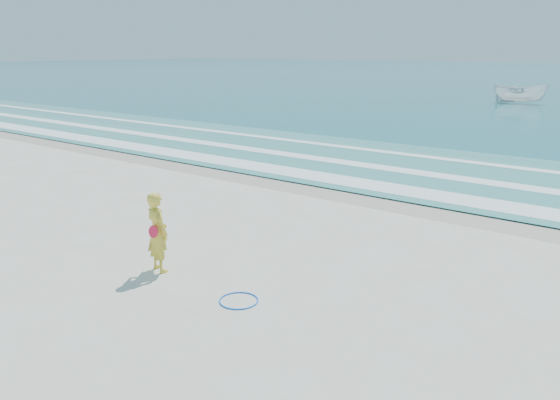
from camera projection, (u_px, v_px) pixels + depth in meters
The scene contains 9 objects.
ground at pixel (146, 283), 11.42m from camera, with size 400.00×400.00×0.00m, color silver.
wet_sand at pixel (358, 194), 18.33m from camera, with size 400.00×2.40×0.00m, color #B2A893.
shallow at pixel (418, 168), 22.16m from camera, with size 400.00×10.00×0.01m, color #59B7AD.
foam_near at pixel (376, 186), 19.32m from camera, with size 400.00×1.40×0.01m, color white.
foam_mid at pixel (410, 171), 21.54m from camera, with size 400.00×0.90×0.01m, color white.
foam_far at pixel (441, 158), 24.08m from camera, with size 400.00×0.60×0.01m, color white.
hoop at pixel (239, 301), 10.58m from camera, with size 0.77×0.77×0.03m, color blue.
boat at pixel (520, 93), 48.48m from camera, with size 1.73×4.61×1.78m, color white.
woman at pixel (158, 232), 11.83m from camera, with size 0.73×0.56×1.78m.
Camera 1 is at (8.60, -6.70, 4.73)m, focal length 35.00 mm.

